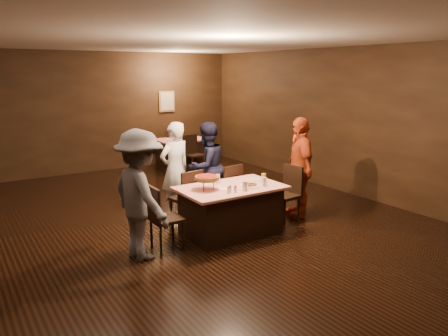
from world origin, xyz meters
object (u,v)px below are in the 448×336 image
at_px(chair_end_left, 166,217).
at_px(pizza_stand, 207,178).
at_px(chair_far_left, 185,197).
at_px(glass_front_left, 245,186).
at_px(back_table, 181,153).
at_px(glass_amber, 264,178).
at_px(main_table, 231,210).
at_px(chair_far_right, 226,190).
at_px(glass_back, 218,179).
at_px(chair_end_right, 285,194).
at_px(diner_grey_knit, 140,195).
at_px(diner_red_shirt, 299,167).
at_px(diner_white_jacket, 175,169).
at_px(chair_back_far, 171,147).
at_px(chair_back_near, 194,154).
at_px(glass_front_right, 264,182).
at_px(plate_empty, 254,179).
at_px(diner_navy_hoodie, 207,167).

height_order(chair_end_left, pizza_stand, pizza_stand).
distance_m(chair_far_left, glass_front_left, 1.20).
relative_size(back_table, glass_amber, 9.29).
height_order(main_table, chair_far_right, chair_far_right).
height_order(chair_far_left, glass_front_left, chair_far_left).
distance_m(glass_front_left, glass_back, 0.61).
bearing_deg(chair_end_right, glass_amber, -89.92).
distance_m(chair_end_right, diner_grey_knit, 2.64).
relative_size(chair_far_left, diner_red_shirt, 0.54).
xyz_separation_m(back_table, chair_far_left, (-1.99, -3.99, 0.09)).
bearing_deg(diner_red_shirt, back_table, -156.24).
distance_m(diner_grey_knit, glass_front_left, 1.57).
bearing_deg(diner_white_jacket, chair_back_far, -126.32).
bearing_deg(diner_white_jacket, glass_amber, 112.87).
xyz_separation_m(chair_far_left, chair_far_right, (0.80, 0.00, 0.00)).
height_order(back_table, diner_red_shirt, diner_red_shirt).
bearing_deg(diner_white_jacket, back_table, -130.03).
height_order(back_table, glass_front_left, glass_front_left).
bearing_deg(chair_far_right, chair_end_left, 17.49).
height_order(back_table, glass_back, glass_back).
relative_size(chair_back_near, glass_front_right, 6.79).
bearing_deg(chair_far_left, glass_front_left, 104.26).
bearing_deg(chair_end_right, glass_front_left, -79.68).
height_order(chair_back_near, diner_grey_knit, diner_grey_knit).
bearing_deg(plate_empty, pizza_stand, -173.99).
bearing_deg(main_table, pizza_stand, 172.87).
relative_size(chair_back_near, diner_white_jacket, 0.57).
xyz_separation_m(chair_back_far, diner_grey_knit, (-3.10, -5.41, 0.41)).
relative_size(chair_far_right, glass_back, 6.79).
xyz_separation_m(plate_empty, glass_front_left, (-0.50, -0.45, 0.06)).
bearing_deg(glass_back, chair_back_far, 71.96).
relative_size(chair_end_right, chair_back_near, 1.00).
bearing_deg(chair_far_left, back_table, -125.46).
bearing_deg(chair_end_left, chair_back_far, -25.45).
xyz_separation_m(diner_navy_hoodie, pizza_stand, (-0.72, -1.22, 0.14)).
bearing_deg(chair_end_left, diner_red_shirt, -86.68).
distance_m(back_table, glass_amber, 4.91).
bearing_deg(back_table, main_table, -108.56).
xyz_separation_m(chair_end_left, glass_front_left, (1.15, -0.30, 0.37)).
bearing_deg(chair_far_left, diner_red_shirt, 151.90).
height_order(chair_back_near, plate_empty, chair_back_near).
height_order(back_table, glass_front_right, glass_front_right).
bearing_deg(diner_white_jacket, diner_red_shirt, 135.12).
bearing_deg(main_table, diner_grey_knit, -177.39).
distance_m(chair_back_far, diner_navy_hoodie, 4.28).
bearing_deg(diner_navy_hoodie, diner_white_jacket, -14.78).
height_order(back_table, chair_back_far, chair_back_far).
height_order(plate_empty, glass_back, glass_back).
height_order(back_table, plate_empty, plate_empty).
relative_size(pizza_stand, glass_front_left, 2.71).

